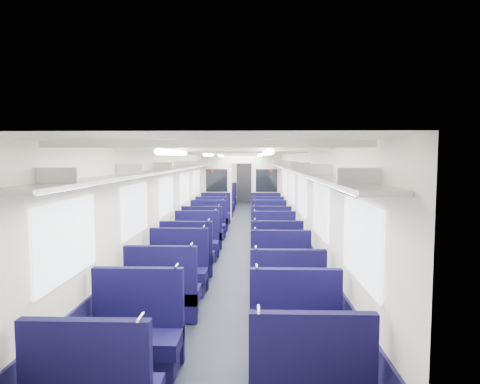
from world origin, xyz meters
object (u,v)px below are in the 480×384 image
at_px(seat_4, 163,296).
at_px(seat_6, 178,273).
at_px(seat_7, 281,277).
at_px(seat_26, 226,198).
at_px(seat_10, 196,244).
at_px(seat_23, 263,204).
at_px(seat_9, 276,258).
at_px(seat_20, 220,208).
at_px(seat_5, 287,301).
at_px(seat_16, 212,220).
at_px(seat_24, 224,201).
at_px(seat_17, 267,220).
at_px(seat_8, 188,258).
at_px(seat_15, 269,227).
at_px(seat_3, 296,341).
at_px(seat_11, 273,245).
at_px(seat_12, 202,235).
at_px(seat_18, 215,215).
at_px(seat_27, 262,199).
at_px(end_door, 245,182).
at_px(seat_21, 264,208).
at_px(bulkhead, 242,185).
at_px(seat_25, 263,202).
at_px(seat_13, 271,235).
at_px(seat_14, 208,227).
at_px(seat_22, 222,204).
at_px(seat_2, 136,339).
at_px(seat_19, 266,215).

height_order(seat_4, seat_6, same).
height_order(seat_7, seat_26, same).
xyz_separation_m(seat_10, seat_23, (1.66, 7.88, 0.00)).
xyz_separation_m(seat_9, seat_20, (-1.66, 7.70, 0.00)).
bearing_deg(seat_5, seat_16, 103.24).
bearing_deg(seat_24, seat_17, -72.82).
distance_m(seat_5, seat_8, 2.82).
xyz_separation_m(seat_10, seat_24, (0.00, 8.92, 0.00)).
height_order(seat_15, seat_26, same).
bearing_deg(seat_3, seat_23, 90.00).
relative_size(seat_11, seat_24, 1.00).
distance_m(seat_12, seat_24, 7.84).
height_order(seat_4, seat_9, same).
bearing_deg(seat_18, seat_7, -76.77).
distance_m(seat_15, seat_27, 7.68).
relative_size(end_door, seat_26, 1.85).
bearing_deg(seat_11, seat_6, -126.95).
height_order(seat_8, seat_12, same).
distance_m(seat_4, seat_15, 5.97).
bearing_deg(seat_18, seat_21, 49.61).
bearing_deg(end_door, seat_4, -93.21).
height_order(seat_6, seat_27, same).
distance_m(bulkhead, seat_9, 7.01).
height_order(seat_11, seat_27, same).
xyz_separation_m(seat_25, seat_27, (0.00, 1.19, 0.00)).
distance_m(seat_13, seat_26, 9.19).
xyz_separation_m(seat_4, seat_5, (1.66, -0.16, 0.00)).
bearing_deg(seat_18, seat_24, 90.00).
xyz_separation_m(seat_12, seat_15, (1.66, 1.29, 0.00)).
bearing_deg(seat_11, end_door, 94.13).
relative_size(seat_10, seat_14, 1.00).
height_order(seat_7, seat_22, same).
bearing_deg(seat_17, seat_20, 118.97).
bearing_deg(seat_18, seat_3, -79.95).
height_order(seat_11, seat_14, same).
relative_size(seat_13, seat_26, 1.00).
bearing_deg(seat_5, seat_3, -90.00).
relative_size(seat_5, seat_6, 1.00).
bearing_deg(seat_9, seat_8, -176.41).
relative_size(end_door, seat_11, 1.85).
xyz_separation_m(seat_2, seat_15, (1.66, 7.08, 0.00)).
bearing_deg(seat_22, seat_27, 52.93).
height_order(seat_10, seat_13, same).
bearing_deg(seat_7, seat_14, 109.42).
relative_size(seat_18, seat_24, 1.00).
xyz_separation_m(seat_19, seat_23, (0.00, 3.18, 0.00)).
xyz_separation_m(seat_9, seat_16, (-1.66, 4.68, 0.00)).
bearing_deg(seat_7, seat_15, 90.00).
distance_m(seat_22, seat_25, 1.94).
height_order(seat_7, seat_20, same).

